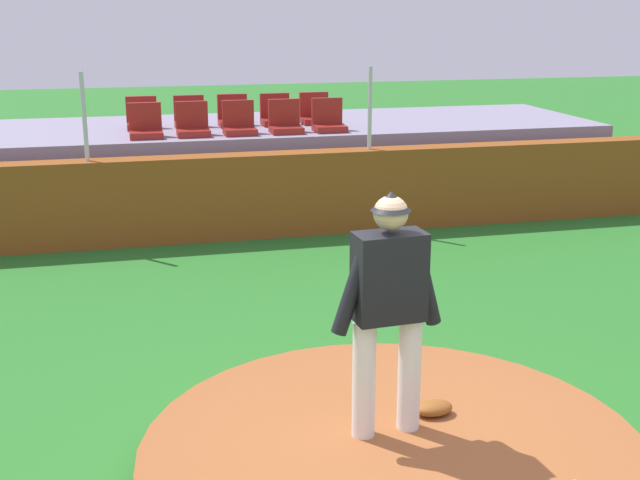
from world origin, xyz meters
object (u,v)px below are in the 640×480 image
pitcher (389,297)px  stadium_chair_9 (315,114)px  stadium_chair_2 (239,124)px  stadium_chair_4 (328,121)px  stadium_chair_0 (146,127)px  stadium_chair_8 (276,115)px  stadium_chair_3 (285,122)px  stadium_chair_6 (190,118)px  stadium_chair_1 (193,125)px  stadium_chair_5 (142,119)px  fielding_glove (434,408)px  stadium_chair_7 (233,116)px

pitcher → stadium_chair_9: bearing=75.9°
stadium_chair_2 → stadium_chair_4: size_ratio=1.00×
stadium_chair_0 → stadium_chair_8: size_ratio=1.00×
stadium_chair_3 → stadium_chair_2: bearing=-0.6°
stadium_chair_2 → stadium_chair_6: 1.11m
stadium_chair_0 → stadium_chair_1: (0.69, 0.02, 0.00)m
stadium_chair_4 → stadium_chair_5: bearing=-18.3°
fielding_glove → stadium_chair_9: bearing=-99.7°
stadium_chair_6 → stadium_chair_7: (0.70, 0.02, 0.00)m
stadium_chair_1 → stadium_chair_3: bearing=178.9°
stadium_chair_0 → stadium_chair_6: (0.72, 0.89, 0.00)m
pitcher → stadium_chair_0: bearing=96.6°
stadium_chair_7 → stadium_chair_9: size_ratio=1.00×
pitcher → stadium_chair_6: pitcher is taller
stadium_chair_6 → stadium_chair_4: bearing=156.4°
stadium_chair_8 → stadium_chair_2: bearing=50.3°
stadium_chair_2 → stadium_chair_8: size_ratio=1.00×
stadium_chair_3 → stadium_chair_9: 1.13m
stadium_chair_1 → stadium_chair_2: 0.70m
stadium_chair_6 → stadium_chair_1: bearing=87.8°
stadium_chair_8 → fielding_glove: bearing=87.9°
stadium_chair_0 → stadium_chair_6: same height
fielding_glove → pitcher: bearing=16.3°
pitcher → stadium_chair_5: pitcher is taller
stadium_chair_2 → stadium_chair_8: same height
stadium_chair_2 → stadium_chair_8: bearing=-129.7°
stadium_chair_0 → stadium_chair_8: 2.29m
stadium_chair_2 → stadium_chair_7: same height
stadium_chair_4 → stadium_chair_8: (-0.66, 0.89, 0.00)m
stadium_chair_7 → fielding_glove: bearing=92.9°
stadium_chair_3 → stadium_chair_5: 2.31m
stadium_chair_5 → stadium_chair_6: 0.75m
stadium_chair_2 → pitcher: bearing=90.0°
stadium_chair_0 → stadium_chair_1: 0.69m
stadium_chair_1 → stadium_chair_4: (2.09, -0.03, 0.00)m
stadium_chair_3 → stadium_chair_5: size_ratio=1.00×
stadium_chair_3 → stadium_chair_9: size_ratio=1.00×
pitcher → stadium_chair_1: bearing=91.2°
stadium_chair_2 → stadium_chair_9: same height
stadium_chair_1 → stadium_chair_3: 1.41m
pitcher → stadium_chair_8: 8.12m
stadium_chair_9 → stadium_chair_5: bearing=-0.7°
stadium_chair_6 → stadium_chair_9: bearing=179.9°
stadium_chair_2 → stadium_chair_5: size_ratio=1.00×
fielding_glove → stadium_chair_4: bearing=-100.6°
stadium_chair_7 → stadium_chair_0: bearing=32.5°
pitcher → stadium_chair_2: bearing=85.7°
fielding_glove → stadium_chair_0: (-1.83, 7.06, 1.25)m
stadium_chair_0 → stadium_chair_2: size_ratio=1.00×
stadium_chair_8 → stadium_chair_9: size_ratio=1.00×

